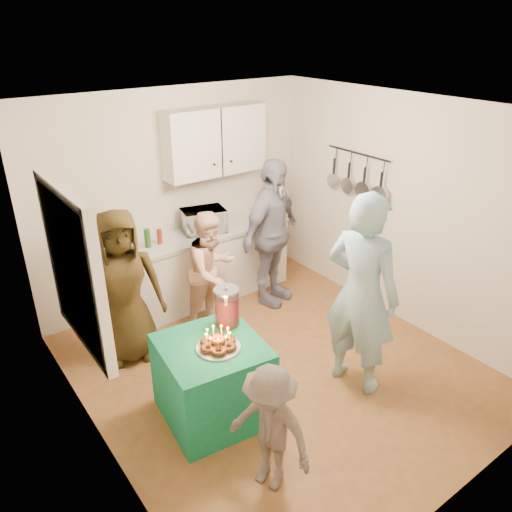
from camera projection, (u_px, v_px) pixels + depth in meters
floor at (276, 368)px, 5.17m from camera, size 4.00×4.00×0.00m
ceiling at (282, 110)px, 4.05m from camera, size 4.00×4.00×0.00m
back_wall at (175, 198)px, 6.06m from camera, size 3.60×3.60×0.00m
left_wall at (87, 317)px, 3.64m from camera, size 4.00×4.00×0.00m
right_wall at (404, 214)px, 5.57m from camera, size 4.00×4.00×0.00m
window_night at (72, 271)px, 3.77m from camera, size 0.04×1.00×1.20m
counter at (205, 266)px, 6.32m from camera, size 2.20×0.58×0.86m
countertop at (204, 233)px, 6.13m from camera, size 2.24×0.62×0.05m
upper_cabinet at (215, 141)px, 5.94m from camera, size 1.30×0.30×0.80m
pot_rack at (355, 174)px, 5.91m from camera, size 0.12×1.00×0.60m
microwave at (203, 220)px, 6.06m from camera, size 0.58×0.46×0.28m
party_table at (213, 380)px, 4.41m from camera, size 0.95×0.95×0.76m
donut_cake at (218, 339)px, 4.17m from camera, size 0.38×0.38×0.18m
punch_jar at (227, 308)px, 4.47m from camera, size 0.22×0.22×0.34m
man_birthday at (361, 294)px, 4.56m from camera, size 0.64×0.82×1.98m
woman_back_left at (123, 287)px, 5.02m from camera, size 0.91×0.71×1.65m
woman_back_center at (212, 271)px, 5.60m from camera, size 0.80×0.69×1.41m
woman_back_right at (271, 234)px, 6.02m from camera, size 1.17×0.79×1.84m
child_near_left at (270, 429)px, 3.67m from camera, size 0.60×0.79×1.08m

